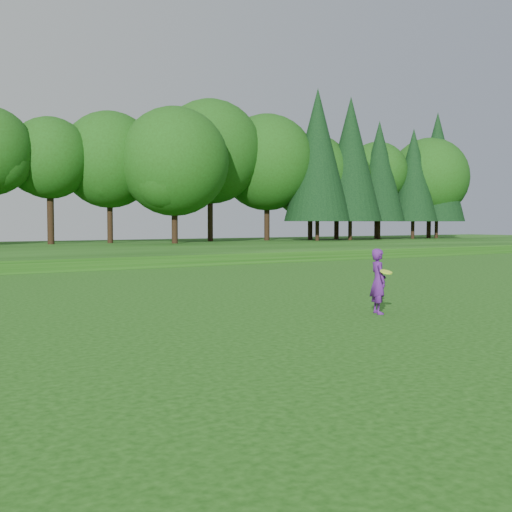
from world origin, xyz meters
TOP-DOWN VIEW (x-y plane):
  - ground at (0.00, 0.00)m, footprint 140.00×140.00m
  - berm at (0.00, 34.00)m, footprint 130.00×30.00m
  - walking_path at (0.00, 20.00)m, footprint 130.00×1.60m
  - treeline at (0.00, 38.00)m, footprint 104.00×7.00m
  - woman at (0.08, 1.22)m, footprint 0.60×0.84m

SIDE VIEW (x-z plane):
  - ground at x=0.00m, z-range 0.00..0.00m
  - walking_path at x=0.00m, z-range 0.00..0.04m
  - berm at x=0.00m, z-range 0.00..0.60m
  - woman at x=0.08m, z-range 0.00..1.63m
  - treeline at x=0.00m, z-range 0.60..15.60m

